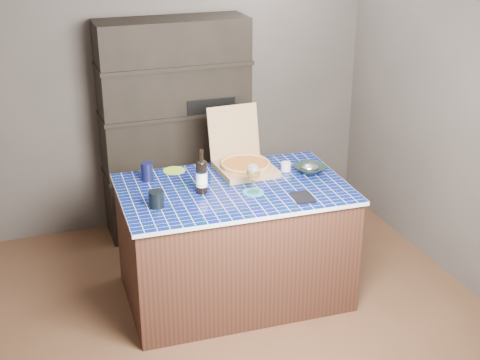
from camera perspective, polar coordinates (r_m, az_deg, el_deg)
name	(u,v)px	position (r m, az deg, el deg)	size (l,w,h in m)	color
room	(236,150)	(4.06, -0.32, 2.58)	(3.50, 3.50, 3.50)	brown
shelving_unit	(176,128)	(5.56, -5.48, 4.42)	(1.20, 0.41, 1.80)	black
kitchen_island	(234,242)	(4.73, -0.52, -5.32)	(1.58, 1.03, 0.85)	#402319
pizza_box	(244,163)	(4.79, 0.35, 1.47)	(0.41, 0.49, 0.42)	#93764C
mead_bottle	(201,176)	(4.42, -3.31, 0.35)	(0.08, 0.08, 0.30)	black
teal_trivet	(253,192)	(4.46, 1.13, -1.06)	(0.14, 0.14, 0.01)	teal
wine_glass	(253,173)	(4.40, 1.15, 0.62)	(0.09, 0.09, 0.20)	white
tumbler	(156,199)	(4.27, -7.15, -1.63)	(0.10, 0.10, 0.11)	black
dvd_case	(303,197)	(4.39, 5.36, -1.47)	(0.13, 0.18, 0.01)	black
bowl	(310,169)	(4.80, 5.99, 0.94)	(0.22, 0.22, 0.05)	black
foil_contents	(310,167)	(4.79, 5.99, 1.09)	(0.13, 0.11, 0.06)	#ABABB6
white_jar	(286,167)	(4.82, 3.94, 1.16)	(0.07, 0.07, 0.06)	silver
navy_cup	(147,171)	(4.68, -7.93, 0.74)	(0.08, 0.08, 0.13)	black
green_trivet	(174,171)	(4.83, -5.64, 0.81)	(0.16, 0.16, 0.01)	#96C92B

